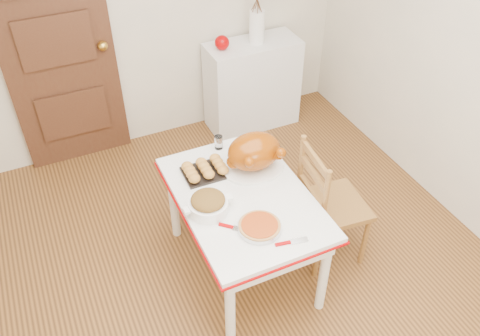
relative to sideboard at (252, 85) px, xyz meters
name	(u,v)px	position (x,y,z in m)	size (l,w,h in m)	color
floor	(250,292)	(-0.87, -1.78, -0.41)	(3.50, 4.00, 0.00)	#442A14
wall_back	(141,3)	(-0.87, 0.22, 0.84)	(3.50, 0.00, 2.50)	beige
door_back	(57,47)	(-1.57, 0.19, 0.62)	(0.85, 0.06, 2.06)	#3F1F14
sideboard	(252,85)	(0.00, 0.00, 0.00)	(0.83, 0.37, 0.83)	silver
kitchen_table	(243,233)	(-0.82, -1.57, -0.07)	(0.79, 1.15, 0.68)	white
chair_oak	(334,203)	(-0.21, -1.68, 0.05)	(0.41, 0.41, 0.94)	#8E5F27
berry_vase	(257,9)	(0.03, 0.00, 0.71)	(0.30, 0.30, 0.59)	white
apple	(222,43)	(-0.29, 0.00, 0.48)	(0.12, 0.12, 0.12)	#9C0002
turkey_platter	(254,153)	(-0.66, -1.36, 0.40)	(0.41, 0.33, 0.26)	#753B05
pumpkin_pie	(260,226)	(-0.86, -1.86, 0.30)	(0.25, 0.25, 0.05)	#9E370E
stuffing_dish	(208,204)	(-1.07, -1.60, 0.33)	(0.30, 0.24, 0.12)	brown
rolls_tray	(205,169)	(-0.96, -1.28, 0.31)	(0.28, 0.22, 0.07)	#B08135
pie_server	(291,242)	(-0.75, -2.02, 0.28)	(0.19, 0.05, 0.01)	silver
carving_knife	(239,229)	(-0.97, -1.81, 0.28)	(0.24, 0.06, 0.01)	silver
drinking_glass	(219,142)	(-0.78, -1.07, 0.32)	(0.06, 0.06, 0.10)	white
shaker_pair	(250,139)	(-0.56, -1.12, 0.31)	(0.08, 0.03, 0.08)	white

